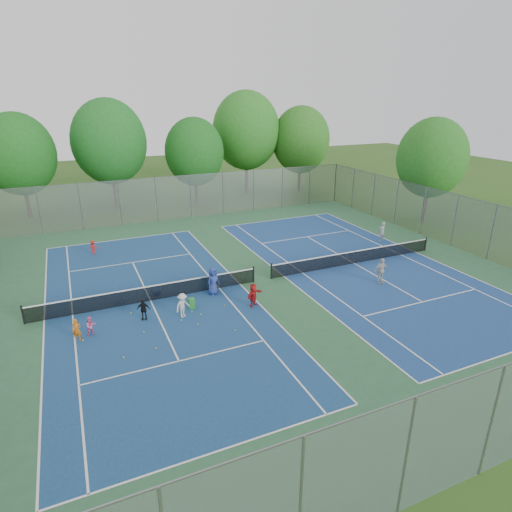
{
  "coord_description": "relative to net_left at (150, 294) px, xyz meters",
  "views": [
    {
      "loc": [
        -10.35,
        -22.3,
        11.05
      ],
      "look_at": [
        0.0,
        1.0,
        1.3
      ],
      "focal_mm": 30.0,
      "sensor_mm": 36.0,
      "label": 1
    }
  ],
  "objects": [
    {
      "name": "tennis_ball_11",
      "position": [
        1.77,
        -2.28,
        -0.42
      ],
      "size": [
        0.07,
        0.07,
        0.07
      ],
      "primitive_type": "sphere",
      "color": "#B8D732",
      "rests_on": "ground"
    },
    {
      "name": "tennis_ball_8",
      "position": [
        -0.72,
        -5.03,
        -0.42
      ],
      "size": [
        0.07,
        0.07,
        0.07
      ],
      "primitive_type": "sphere",
      "color": "#DCEE37",
      "rests_on": "ground"
    },
    {
      "name": "tree_ne",
      "position": [
        22.0,
        22.0,
        5.51
      ],
      "size": [
        6.6,
        6.6,
        9.77
      ],
      "color": "#443326",
      "rests_on": "ground"
    },
    {
      "name": "tennis_ball_4",
      "position": [
        -2.2,
        -5.17,
        -0.42
      ],
      "size": [
        0.07,
        0.07,
        0.07
      ],
      "primitive_type": "sphere",
      "color": "#DEF539",
      "rests_on": "ground"
    },
    {
      "name": "tree_side_e",
      "position": [
        26.0,
        6.0,
        5.29
      ],
      "size": [
        6.0,
        6.0,
        9.2
      ],
      "color": "#443326",
      "rests_on": "ground"
    },
    {
      "name": "tennis_ball_6",
      "position": [
        3.2,
        -5.03,
        -0.42
      ],
      "size": [
        0.07,
        0.07,
        0.07
      ],
      "primitive_type": "sphere",
      "color": "#B3DB33",
      "rests_on": "ground"
    },
    {
      "name": "fence_north",
      "position": [
        7.0,
        16.0,
        1.54
      ],
      "size": [
        32.0,
        0.1,
        4.0
      ],
      "primitive_type": "cube",
      "color": "gray",
      "rests_on": "ground"
    },
    {
      "name": "tennis_ball_1",
      "position": [
        1.67,
        -3.72,
        -0.42
      ],
      "size": [
        0.07,
        0.07,
        0.07
      ],
      "primitive_type": "sphere",
      "color": "#B7CB2F",
      "rests_on": "ground"
    },
    {
      "name": "student_b",
      "position": [
        -3.32,
        -2.55,
        0.06
      ],
      "size": [
        0.6,
        0.53,
        1.02
      ],
      "primitive_type": "imported",
      "rotation": [
        0.0,
        0.0,
        0.33
      ],
      "color": "#E35895",
      "rests_on": "ground"
    },
    {
      "name": "court_pad",
      "position": [
        7.0,
        0.0,
        -0.45
      ],
      "size": [
        32.0,
        32.0,
        0.01
      ],
      "primitive_type": "cube",
      "color": "#2C5D3A",
      "rests_on": "ground"
    },
    {
      "name": "net_left",
      "position": [
        0.0,
        0.0,
        0.0
      ],
      "size": [
        12.87,
        0.1,
        0.91
      ],
      "primitive_type": "cube",
      "color": "black",
      "rests_on": "ground"
    },
    {
      "name": "ball_hopper",
      "position": [
        1.9,
        -1.83,
        -0.16
      ],
      "size": [
        0.32,
        0.32,
        0.6
      ],
      "primitive_type": "cube",
      "rotation": [
        0.0,
        0.0,
        -0.04
      ],
      "color": "green",
      "rests_on": "ground"
    },
    {
      "name": "tennis_ball_2",
      "position": [
        1.01,
        -2.96,
        -0.42
      ],
      "size": [
        0.07,
        0.07,
        0.07
      ],
      "primitive_type": "sphere",
      "color": "gold",
      "rests_on": "ground"
    },
    {
      "name": "instructor",
      "position": [
        18.87,
        3.12,
        0.33
      ],
      "size": [
        0.61,
        0.44,
        1.58
      ],
      "primitive_type": "imported",
      "rotation": [
        0.0,
        0.0,
        3.26
      ],
      "color": "#9C9C9E",
      "rests_on": "ground"
    },
    {
      "name": "tree_nw",
      "position": [
        -7.0,
        22.0,
        5.44
      ],
      "size": [
        6.4,
        6.4,
        9.58
      ],
      "color": "#443326",
      "rests_on": "ground"
    },
    {
      "name": "ball_crate",
      "position": [
        0.49,
        0.6,
        -0.32
      ],
      "size": [
        0.39,
        0.39,
        0.28
      ],
      "primitive_type": "cube",
      "rotation": [
        0.0,
        0.0,
        0.22
      ],
      "color": "#1643A8",
      "rests_on": "ground"
    },
    {
      "name": "tree_nl",
      "position": [
        1.0,
        23.0,
        6.09
      ],
      "size": [
        7.2,
        7.2,
        10.69
      ],
      "color": "#443326",
      "rests_on": "ground"
    },
    {
      "name": "net_right",
      "position": [
        14.0,
        0.0,
        0.0
      ],
      "size": [
        12.87,
        0.1,
        0.91
      ],
      "primitive_type": "cube",
      "color": "black",
      "rests_on": "ground"
    },
    {
      "name": "student_e",
      "position": [
        3.56,
        -0.6,
        0.37
      ],
      "size": [
        0.95,
        0.8,
        1.66
      ],
      "primitive_type": "imported",
      "rotation": [
        0.0,
        0.0,
        0.4
      ],
      "color": "navy",
      "rests_on": "ground"
    },
    {
      "name": "tennis_ball_10",
      "position": [
        -0.98,
        -3.32,
        -0.42
      ],
      "size": [
        0.07,
        0.07,
        0.07
      ],
      "primitive_type": "sphere",
      "color": "gold",
      "rests_on": "ground"
    },
    {
      "name": "tennis_ball_7",
      "position": [
        -3.76,
        -2.93,
        -0.42
      ],
      "size": [
        0.07,
        0.07,
        0.07
      ],
      "primitive_type": "sphere",
      "color": "yellow",
      "rests_on": "ground"
    },
    {
      "name": "ground",
      "position": [
        7.0,
        0.0,
        -0.46
      ],
      "size": [
        120.0,
        120.0,
        0.0
      ],
      "primitive_type": "plane",
      "color": "#2B5019",
      "rests_on": "ground"
    },
    {
      "name": "tree_nc",
      "position": [
        9.0,
        21.0,
        4.94
      ],
      "size": [
        6.0,
        6.0,
        8.85
      ],
      "color": "#443326",
      "rests_on": "ground"
    },
    {
      "name": "student_d",
      "position": [
        -0.71,
        -2.0,
        0.13
      ],
      "size": [
        0.73,
        0.47,
        1.16
      ],
      "primitive_type": "imported",
      "rotation": [
        0.0,
        0.0,
        -0.29
      ],
      "color": "black",
      "rests_on": "ground"
    },
    {
      "name": "fence_south",
      "position": [
        7.0,
        -16.0,
        1.54
      ],
      "size": [
        32.0,
        0.1,
        4.0
      ],
      "primitive_type": "cube",
      "color": "gray",
      "rests_on": "ground"
    },
    {
      "name": "tennis_ball_9",
      "position": [
        0.48,
        -6.43,
        -0.42
      ],
      "size": [
        0.07,
        0.07,
        0.07
      ],
      "primitive_type": "sphere",
      "color": "#E0F438",
      "rests_on": "ground"
    },
    {
      "name": "student_f",
      "position": [
        5.1,
        -2.94,
        0.22
      ],
      "size": [
        1.28,
        0.97,
        1.35
      ],
      "primitive_type": "imported",
      "rotation": [
        0.0,
        0.0,
        0.53
      ],
      "color": "#B2191B",
      "rests_on": "ground"
    },
    {
      "name": "tennis_ball_0",
      "position": [
        3.63,
        -2.31,
        -0.42
      ],
      "size": [
        0.07,
        0.07,
        0.07
      ],
      "primitive_type": "sphere",
      "color": "#BACF30",
      "rests_on": "ground"
    },
    {
      "name": "court_right",
      "position": [
        14.0,
        0.0,
        -0.44
      ],
      "size": [
        10.97,
        23.77,
        0.01
      ],
      "primitive_type": "cube",
      "color": "navy",
      "rests_on": "court_pad"
    },
    {
      "name": "tennis_ball_3",
      "position": [
        2.12,
        -2.75,
        -0.42
      ],
      "size": [
        0.07,
        0.07,
        0.07
      ],
      "primitive_type": "sphere",
      "color": "#C9D331",
      "rests_on": "ground"
    },
    {
      "name": "fence_east",
      "position": [
        23.0,
        0.0,
        1.54
      ],
      "size": [
        0.1,
        32.0,
        4.0
      ],
      "primitive_type": "cube",
      "rotation": [
        0.0,
        0.0,
        1.57
      ],
      "color": "gray",
      "rests_on": "ground"
    },
    {
      "name": "student_c",
      "position": [
        1.23,
        -2.54,
        0.22
      ],
      "size": [
        1.0,
        0.84,
        1.34
      ],
      "primitive_type": "imported",
      "rotation": [
        0.0,
        0.0,
        0.46
      ],
      "color": "beige",
      "rests_on": "ground"
    },
    {
      "name": "teen_court_b",
      "position": [
        13.5,
        -3.3,
        0.36
      ],
      "size": [
        0.98,
        0.46,
        1.64
      ],
      "primitive_type": "imported",
      "rotation": [
        0.0,
        0.0,
        -0.07
      ],
      "color": "beige",
      "rests_on": "ground"
    },
    {
      "name": "tree_nr",
      "position": [
        16.0,
        24.0,
        6.59
      ],
      "size": [
        7.6,
        7.6,
        11.42
      ],
      "color": "#443326",
      "rests_on": "ground"
    },
    {
      "name": "student_a",
      "position": [
        -3.96,
        -2.75,
        0.11
      ],
      "size": [
        0.45,
        0.34,
        1.13
      ],
      "primitive_type": "imported",
      "rotation": [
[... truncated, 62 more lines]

